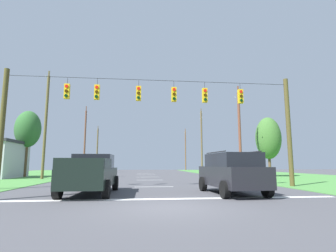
{
  "coord_description": "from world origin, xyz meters",
  "views": [
    {
      "loc": [
        -1.01,
        -9.16,
        1.46
      ],
      "look_at": [
        0.62,
        5.63,
        3.61
      ],
      "focal_mm": 28.15,
      "sensor_mm": 36.0,
      "label": 1
    }
  ],
  "objects_px": {
    "utility_pole_mid_right": "(240,133)",
    "distant_car_crossing_white": "(232,169)",
    "tree_roadside_far_right": "(28,129)",
    "utility_pole_far_right": "(202,140)",
    "utility_pole_far_left": "(46,124)",
    "tree_roadside_right": "(268,138)",
    "utility_pole_distant_right": "(85,140)",
    "pickup_truck": "(92,174)",
    "overhead_signal_span": "(154,120)",
    "utility_pole_distant_left": "(97,148)",
    "suv_black": "(231,172)",
    "utility_pole_near_left": "(185,150)"
  },
  "relations": [
    {
      "from": "overhead_signal_span",
      "to": "utility_pole_distant_right",
      "type": "bearing_deg",
      "value": 109.54
    },
    {
      "from": "pickup_truck",
      "to": "tree_roadside_far_right",
      "type": "xyz_separation_m",
      "value": [
        -10.3,
        17.69,
        4.39
      ]
    },
    {
      "from": "utility_pole_mid_right",
      "to": "utility_pole_far_right",
      "type": "distance_m",
      "value": 17.86
    },
    {
      "from": "distant_car_crossing_white",
      "to": "tree_roadside_right",
      "type": "relative_size",
      "value": 0.65
    },
    {
      "from": "distant_car_crossing_white",
      "to": "utility_pole_distant_left",
      "type": "relative_size",
      "value": 0.45
    },
    {
      "from": "utility_pole_mid_right",
      "to": "overhead_signal_span",
      "type": "bearing_deg",
      "value": -133.55
    },
    {
      "from": "suv_black",
      "to": "utility_pole_distant_right",
      "type": "height_order",
      "value": "utility_pole_distant_right"
    },
    {
      "from": "pickup_truck",
      "to": "suv_black",
      "type": "distance_m",
      "value": 6.94
    },
    {
      "from": "utility_pole_mid_right",
      "to": "tree_roadside_far_right",
      "type": "height_order",
      "value": "utility_pole_mid_right"
    },
    {
      "from": "pickup_truck",
      "to": "utility_pole_near_left",
      "type": "height_order",
      "value": "utility_pole_near_left"
    },
    {
      "from": "tree_roadside_far_right",
      "to": "distant_car_crossing_white",
      "type": "bearing_deg",
      "value": 4.24
    },
    {
      "from": "suv_black",
      "to": "tree_roadside_right",
      "type": "xyz_separation_m",
      "value": [
        10.37,
        16.21,
        3.36
      ]
    },
    {
      "from": "utility_pole_mid_right",
      "to": "utility_pole_distant_right",
      "type": "xyz_separation_m",
      "value": [
        -19.39,
        17.2,
        0.54
      ]
    },
    {
      "from": "suv_black",
      "to": "utility_pole_distant_right",
      "type": "bearing_deg",
      "value": 113.21
    },
    {
      "from": "tree_roadside_far_right",
      "to": "utility_pole_distant_left",
      "type": "bearing_deg",
      "value": 83.49
    },
    {
      "from": "suv_black",
      "to": "tree_roadside_right",
      "type": "distance_m",
      "value": 19.54
    },
    {
      "from": "utility_pole_far_right",
      "to": "utility_pole_distant_right",
      "type": "bearing_deg",
      "value": -178.12
    },
    {
      "from": "suv_black",
      "to": "utility_pole_far_right",
      "type": "distance_m",
      "value": 32.69
    },
    {
      "from": "utility_pole_far_right",
      "to": "utility_pole_mid_right",
      "type": "bearing_deg",
      "value": -90.56
    },
    {
      "from": "distant_car_crossing_white",
      "to": "utility_pole_distant_right",
      "type": "height_order",
      "value": "utility_pole_distant_right"
    },
    {
      "from": "utility_pole_mid_right",
      "to": "utility_pole_far_left",
      "type": "distance_m",
      "value": 19.82
    },
    {
      "from": "overhead_signal_span",
      "to": "utility_pole_far_right",
      "type": "relative_size",
      "value": 1.66
    },
    {
      "from": "utility_pole_mid_right",
      "to": "distant_car_crossing_white",
      "type": "bearing_deg",
      "value": 78.11
    },
    {
      "from": "tree_roadside_right",
      "to": "utility_pole_distant_right",
      "type": "bearing_deg",
      "value": 147.83
    },
    {
      "from": "suv_black",
      "to": "utility_pole_near_left",
      "type": "bearing_deg",
      "value": 82.52
    },
    {
      "from": "utility_pole_far_left",
      "to": "tree_roadside_right",
      "type": "distance_m",
      "value": 24.26
    },
    {
      "from": "pickup_truck",
      "to": "utility_pole_distant_right",
      "type": "height_order",
      "value": "utility_pole_distant_right"
    },
    {
      "from": "suv_black",
      "to": "utility_pole_distant_left",
      "type": "bearing_deg",
      "value": 106.23
    },
    {
      "from": "utility_pole_distant_right",
      "to": "utility_pole_distant_left",
      "type": "bearing_deg",
      "value": 91.81
    },
    {
      "from": "overhead_signal_span",
      "to": "pickup_truck",
      "type": "distance_m",
      "value": 5.49
    },
    {
      "from": "tree_roadside_far_right",
      "to": "overhead_signal_span",
      "type": "bearing_deg",
      "value": -47.41
    },
    {
      "from": "overhead_signal_span",
      "to": "tree_roadside_far_right",
      "type": "distance_m",
      "value": 20.07
    },
    {
      "from": "tree_roadside_right",
      "to": "tree_roadside_far_right",
      "type": "height_order",
      "value": "tree_roadside_far_right"
    },
    {
      "from": "utility_pole_far_right",
      "to": "utility_pole_far_left",
      "type": "distance_m",
      "value": 26.72
    },
    {
      "from": "tree_roadside_far_right",
      "to": "utility_pole_far_right",
      "type": "bearing_deg",
      "value": 29.54
    },
    {
      "from": "utility_pole_far_right",
      "to": "utility_pole_far_left",
      "type": "height_order",
      "value": "utility_pole_far_right"
    },
    {
      "from": "distant_car_crossing_white",
      "to": "pickup_truck",
      "type": "bearing_deg",
      "value": -126.2
    },
    {
      "from": "distant_car_crossing_white",
      "to": "tree_roadside_far_right",
      "type": "xyz_separation_m",
      "value": [
        -24.58,
        -1.82,
        4.57
      ]
    },
    {
      "from": "overhead_signal_span",
      "to": "tree_roadside_right",
      "type": "bearing_deg",
      "value": 41.64
    },
    {
      "from": "utility_pole_distant_right",
      "to": "suv_black",
      "type": "bearing_deg",
      "value": -66.79
    },
    {
      "from": "pickup_truck",
      "to": "distant_car_crossing_white",
      "type": "bearing_deg",
      "value": 53.8
    },
    {
      "from": "utility_pole_far_right",
      "to": "utility_pole_near_left",
      "type": "distance_m",
      "value": 17.34
    },
    {
      "from": "utility_pole_distant_left",
      "to": "distant_car_crossing_white",
      "type": "bearing_deg",
      "value": -52.1
    },
    {
      "from": "overhead_signal_span",
      "to": "suv_black",
      "type": "xyz_separation_m",
      "value": [
        3.64,
        -3.76,
        -3.2
      ]
    },
    {
      "from": "utility_pole_mid_right",
      "to": "utility_pole_distant_right",
      "type": "bearing_deg",
      "value": 138.43
    },
    {
      "from": "suv_black",
      "to": "utility_pole_far_left",
      "type": "height_order",
      "value": "utility_pole_far_left"
    },
    {
      "from": "distant_car_crossing_white",
      "to": "overhead_signal_span",
      "type": "bearing_deg",
      "value": -123.62
    },
    {
      "from": "tree_roadside_far_right",
      "to": "utility_pole_mid_right",
      "type": "bearing_deg",
      "value": -11.14
    },
    {
      "from": "utility_pole_far_left",
      "to": "utility_pole_distant_left",
      "type": "relative_size",
      "value": 1.08
    },
    {
      "from": "utility_pole_near_left",
      "to": "tree_roadside_far_right",
      "type": "relative_size",
      "value": 1.32
    }
  ]
}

